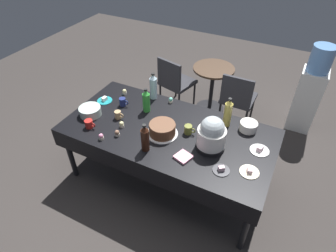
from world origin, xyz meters
The scene contains 28 objects.
ground centered at (0.00, 0.00, 0.00)m, with size 9.00×9.00×0.00m, color #383330.
potluck_table centered at (0.00, 0.00, 0.69)m, with size 2.20×1.10×0.75m.
frosted_layer_cake centered at (-0.02, -0.09, 0.81)m, with size 0.32×0.32×0.13m.
slow_cooker centered at (0.48, -0.05, 0.91)m, with size 0.28×0.28×0.36m.
glass_salad_bowl centered at (-0.89, -0.16, 0.80)m, with size 0.24×0.24×0.10m, color #B2C6BC.
ceramic_snack_bowl centered at (0.74, 0.38, 0.80)m, with size 0.18×0.18×0.10m, color silver.
dessert_plate_teal centered at (-0.91, 0.13, 0.76)m, with size 0.18×0.18×0.05m.
dessert_plate_charcoal centered at (0.68, -0.29, 0.76)m, with size 0.16×0.16×0.05m.
dessert_plate_cream centered at (0.91, -0.20, 0.76)m, with size 0.18×0.18×0.05m.
dessert_plate_white centered at (0.93, 0.12, 0.76)m, with size 0.18×0.18×0.05m.
cupcake_mint centered at (-0.78, 0.37, 0.78)m, with size 0.05×0.05×0.07m.
cupcake_lemon centered at (-0.46, -0.18, 0.78)m, with size 0.05×0.05×0.07m.
cupcake_vanilla centered at (-0.20, 0.46, 0.78)m, with size 0.05×0.05×0.07m.
cupcake_berry centered at (-0.53, -0.43, 0.78)m, with size 0.05×0.05×0.07m.
cupcake_cocoa centered at (-0.42, -0.32, 0.78)m, with size 0.05×0.05×0.07m.
soda_bottle_cola centered at (-0.06, -0.36, 0.89)m, with size 0.08×0.08×0.30m.
soda_bottle_lime_soda centered at (-0.37, 0.19, 0.88)m, with size 0.08×0.08×0.29m.
soda_bottle_ginger_ale centered at (0.52, 0.35, 0.91)m, with size 0.08×0.08×0.34m.
soda_bottle_water centered at (-0.43, 0.46, 0.90)m, with size 0.09×0.09×0.33m.
coffee_mug_red centered at (-0.76, -0.34, 0.79)m, with size 0.13×0.09×0.09m.
coffee_mug_tan centered at (-0.57, -0.07, 0.79)m, with size 0.11×0.07×0.09m.
coffee_mug_navy centered at (-0.67, 0.16, 0.80)m, with size 0.12×0.08×0.09m.
coffee_mug_olive centered at (0.21, 0.05, 0.80)m, with size 0.12×0.08×0.09m.
paper_napkin_stack centered at (0.31, -0.30, 0.76)m, with size 0.14×0.14×0.02m, color pink.
maroon_chair_left centered at (-0.57, 1.34, 0.49)m, with size 0.54×0.54×0.85m.
maroon_chair_right centered at (0.40, 1.34, 0.49)m, with size 0.44×0.44×0.85m.
round_cafe_table centered at (-0.05, 1.56, 0.50)m, with size 0.60×0.60×0.72m.
water_cooler centered at (1.26, 1.74, 0.59)m, with size 0.32×0.32×1.24m.
Camera 1 is at (1.03, -2.03, 2.67)m, focal length 30.42 mm.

